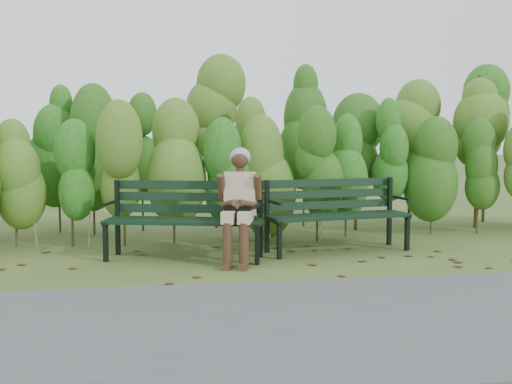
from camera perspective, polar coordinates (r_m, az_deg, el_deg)
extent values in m
plane|color=#364E20|center=(6.63, 0.48, -6.74)|extent=(80.00, 80.00, 0.00)
cube|color=#474749|center=(4.54, 5.19, -12.30)|extent=(60.00, 2.50, 0.01)
cylinder|color=#47381E|center=(7.94, -21.20, -2.19)|extent=(0.03, 0.03, 0.80)
ellipsoid|color=#186A16|center=(7.88, -21.35, 2.43)|extent=(0.64, 0.64, 1.44)
cylinder|color=#47381E|center=(7.83, -16.82, -2.16)|extent=(0.03, 0.03, 0.80)
ellipsoid|color=#186A16|center=(7.78, -16.94, 2.52)|extent=(0.64, 0.64, 1.44)
cylinder|color=#47381E|center=(7.77, -12.34, -2.11)|extent=(0.03, 0.03, 0.80)
ellipsoid|color=#186A16|center=(7.72, -12.43, 2.61)|extent=(0.64, 0.64, 1.44)
cylinder|color=#47381E|center=(7.76, -7.83, -2.05)|extent=(0.03, 0.03, 0.80)
ellipsoid|color=#186A16|center=(7.71, -7.88, 2.68)|extent=(0.64, 0.64, 1.44)
cylinder|color=#47381E|center=(7.80, -3.32, -1.98)|extent=(0.03, 0.03, 0.80)
ellipsoid|color=#186A16|center=(7.74, -3.35, 2.73)|extent=(0.64, 0.64, 1.44)
cylinder|color=#47381E|center=(7.88, 1.11, -1.89)|extent=(0.03, 0.03, 0.80)
ellipsoid|color=#186A16|center=(7.83, 1.12, 2.76)|extent=(0.64, 0.64, 1.44)
cylinder|color=#47381E|center=(8.01, 5.42, -1.80)|extent=(0.03, 0.03, 0.80)
ellipsoid|color=#186A16|center=(7.96, 5.46, 2.78)|extent=(0.64, 0.64, 1.44)
cylinder|color=#47381E|center=(8.18, 9.58, -1.70)|extent=(0.03, 0.03, 0.80)
ellipsoid|color=#186A16|center=(8.13, 9.64, 2.78)|extent=(0.64, 0.64, 1.44)
cylinder|color=#47381E|center=(8.40, 13.54, -1.60)|extent=(0.03, 0.03, 0.80)
ellipsoid|color=#186A16|center=(8.35, 13.63, 2.77)|extent=(0.64, 0.64, 1.44)
cylinder|color=#47381E|center=(8.65, 17.28, -1.50)|extent=(0.03, 0.03, 0.80)
ellipsoid|color=#186A16|center=(8.60, 17.40, 2.74)|extent=(0.64, 0.64, 1.44)
cylinder|color=#47381E|center=(8.94, 20.80, -1.39)|extent=(0.03, 0.03, 0.80)
ellipsoid|color=#186A16|center=(8.89, 20.93, 2.71)|extent=(0.64, 0.64, 1.44)
cylinder|color=#47381E|center=(8.88, -19.48, -0.42)|extent=(0.04, 0.04, 1.10)
ellipsoid|color=#225D21|center=(8.85, -19.65, 5.26)|extent=(0.70, 0.70, 1.98)
cylinder|color=#47381E|center=(8.78, -14.54, -0.35)|extent=(0.04, 0.04, 1.10)
ellipsoid|color=#225D21|center=(8.74, -14.67, 5.40)|extent=(0.70, 0.70, 1.98)
cylinder|color=#47381E|center=(8.74, -9.52, -0.28)|extent=(0.04, 0.04, 1.10)
ellipsoid|color=#225D21|center=(8.70, -9.60, 5.50)|extent=(0.70, 0.70, 1.98)
cylinder|color=#47381E|center=(8.76, -4.49, -0.21)|extent=(0.04, 0.04, 1.10)
ellipsoid|color=#225D21|center=(8.72, -4.53, 5.55)|extent=(0.70, 0.70, 1.98)
cylinder|color=#47381E|center=(8.86, 0.47, -0.14)|extent=(0.04, 0.04, 1.10)
ellipsoid|color=#225D21|center=(8.82, 0.47, 5.56)|extent=(0.70, 0.70, 1.98)
cylinder|color=#47381E|center=(9.01, 5.29, -0.07)|extent=(0.04, 0.04, 1.10)
ellipsoid|color=#225D21|center=(8.98, 5.33, 5.53)|extent=(0.70, 0.70, 1.98)
cylinder|color=#47381E|center=(9.23, 9.91, 0.00)|extent=(0.04, 0.04, 1.10)
ellipsoid|color=#225D21|center=(9.20, 9.99, 5.47)|extent=(0.70, 0.70, 1.98)
cylinder|color=#47381E|center=(9.51, 14.29, 0.06)|extent=(0.04, 0.04, 1.10)
ellipsoid|color=#225D21|center=(9.48, 14.41, 5.37)|extent=(0.70, 0.70, 1.98)
cylinder|color=#47381E|center=(9.84, 18.40, 0.12)|extent=(0.04, 0.04, 1.10)
ellipsoid|color=#225D21|center=(9.81, 18.55, 5.25)|extent=(0.70, 0.70, 1.98)
cylinder|color=#47381E|center=(10.22, 22.23, 0.18)|extent=(0.04, 0.04, 1.10)
ellipsoid|color=#225D21|center=(10.18, 22.39, 5.12)|extent=(0.70, 0.70, 1.98)
cube|color=brown|center=(6.11, -5.16, -7.76)|extent=(0.11, 0.10, 0.01)
cube|color=brown|center=(6.26, 17.02, -7.65)|extent=(0.11, 0.11, 0.01)
cube|color=brown|center=(6.12, 4.07, -7.72)|extent=(0.10, 0.11, 0.01)
cube|color=brown|center=(6.01, -18.93, -8.24)|extent=(0.10, 0.11, 0.01)
cube|color=brown|center=(7.69, 5.48, -5.09)|extent=(0.11, 0.10, 0.01)
cube|color=brown|center=(7.68, 9.32, -5.15)|extent=(0.08, 0.10, 0.01)
cube|color=brown|center=(6.44, 4.08, -7.08)|extent=(0.07, 0.09, 0.01)
cube|color=brown|center=(6.99, 18.05, -6.34)|extent=(0.10, 0.09, 0.01)
cube|color=brown|center=(6.16, 19.16, -7.91)|extent=(0.09, 0.07, 0.01)
cube|color=brown|center=(6.83, -16.81, -6.58)|extent=(0.07, 0.09, 0.01)
cube|color=brown|center=(7.97, 21.83, -5.06)|extent=(0.11, 0.11, 0.01)
cube|color=brown|center=(6.10, 2.95, -7.77)|extent=(0.11, 0.11, 0.01)
cube|color=brown|center=(6.73, -1.10, -6.53)|extent=(0.11, 0.09, 0.01)
cube|color=brown|center=(7.08, -17.63, -6.19)|extent=(0.10, 0.11, 0.01)
cube|color=brown|center=(6.32, -13.29, -7.44)|extent=(0.11, 0.11, 0.01)
cube|color=brown|center=(6.75, 8.33, -6.55)|extent=(0.09, 0.08, 0.01)
cube|color=brown|center=(7.74, 9.93, -5.08)|extent=(0.10, 0.11, 0.01)
cube|color=brown|center=(7.98, 13.00, -4.82)|extent=(0.09, 0.11, 0.01)
cube|color=brown|center=(5.91, 7.82, -8.22)|extent=(0.11, 0.11, 0.01)
cube|color=brown|center=(5.67, 4.00, -8.76)|extent=(0.11, 0.09, 0.01)
cube|color=brown|center=(7.12, -11.21, -5.98)|extent=(0.11, 0.11, 0.01)
cube|color=brown|center=(6.21, 13.90, -7.68)|extent=(0.11, 0.11, 0.01)
cube|color=brown|center=(7.72, 18.23, -5.28)|extent=(0.11, 0.11, 0.01)
cube|color=brown|center=(5.94, 16.58, -8.31)|extent=(0.09, 0.07, 0.01)
cube|color=brown|center=(6.80, -19.47, -6.71)|extent=(0.10, 0.11, 0.01)
cube|color=brown|center=(7.23, 7.44, -5.76)|extent=(0.11, 0.11, 0.01)
cube|color=brown|center=(6.60, -16.22, -6.97)|extent=(0.09, 0.08, 0.01)
cube|color=brown|center=(7.58, 17.78, -5.46)|extent=(0.07, 0.09, 0.01)
cube|color=brown|center=(7.04, -14.80, -6.19)|extent=(0.10, 0.09, 0.01)
cube|color=brown|center=(7.75, 12.89, -5.11)|extent=(0.11, 0.11, 0.01)
cube|color=brown|center=(5.96, 3.90, -8.07)|extent=(0.11, 0.11, 0.01)
cube|color=brown|center=(7.70, 21.94, -5.42)|extent=(0.10, 0.11, 0.01)
cube|color=brown|center=(5.40, -11.41, -9.56)|extent=(0.11, 0.11, 0.01)
cube|color=brown|center=(6.61, 1.14, -6.74)|extent=(0.11, 0.11, 0.01)
cube|color=brown|center=(6.19, 9.49, -7.64)|extent=(0.11, 0.11, 0.01)
cube|color=brown|center=(7.39, 16.37, -5.69)|extent=(0.10, 0.11, 0.01)
cube|color=black|center=(6.58, -7.21, -2.97)|extent=(1.73, 0.54, 0.04)
cube|color=black|center=(6.70, -6.98, -2.83)|extent=(1.73, 0.54, 0.04)
cube|color=black|center=(6.82, -6.76, -2.68)|extent=(1.73, 0.54, 0.04)
cube|color=black|center=(6.94, -6.55, -2.55)|extent=(1.73, 0.54, 0.04)
cube|color=black|center=(7.01, -6.41, -1.58)|extent=(1.72, 0.49, 0.10)
cube|color=black|center=(7.01, -6.39, -0.45)|extent=(1.72, 0.49, 0.10)
cube|color=black|center=(7.01, -6.38, 0.67)|extent=(1.72, 0.49, 0.10)
cube|color=black|center=(6.84, -14.13, -4.65)|extent=(0.06, 0.06, 0.44)
cube|color=black|center=(7.20, -13.06, -2.37)|extent=(0.06, 0.06, 0.88)
cube|color=black|center=(6.99, -13.63, -2.77)|extent=(0.17, 0.49, 0.04)
cylinder|color=black|center=(6.92, -13.80, -1.05)|extent=(0.13, 0.36, 0.04)
cube|color=black|center=(6.48, 0.11, -5.04)|extent=(0.06, 0.06, 0.44)
cube|color=black|center=(6.86, 0.43, -2.61)|extent=(0.06, 0.06, 0.88)
cube|color=black|center=(6.64, 0.26, -3.03)|extent=(0.17, 0.49, 0.04)
cylinder|color=black|center=(6.56, 0.22, -1.23)|extent=(0.13, 0.36, 0.04)
cube|color=black|center=(7.09, 8.52, -2.45)|extent=(1.73, 0.39, 0.04)
cube|color=black|center=(7.20, 8.08, -2.33)|extent=(1.73, 0.39, 0.04)
cube|color=black|center=(7.30, 7.65, -2.22)|extent=(1.73, 0.39, 0.04)
cube|color=black|center=(7.41, 7.24, -2.11)|extent=(1.73, 0.39, 0.04)
cube|color=black|center=(7.48, 6.95, -1.22)|extent=(1.73, 0.34, 0.10)
cube|color=black|center=(7.48, 6.92, -0.17)|extent=(1.73, 0.34, 0.10)
cube|color=black|center=(7.48, 6.88, 0.87)|extent=(1.73, 0.34, 0.10)
cube|color=black|center=(6.78, 2.24, -4.61)|extent=(0.06, 0.06, 0.44)
cube|color=black|center=(7.13, 1.06, -2.35)|extent=(0.06, 0.06, 0.87)
cube|color=black|center=(6.93, 1.68, -2.74)|extent=(0.13, 0.48, 0.04)
cylinder|color=black|center=(6.85, 1.82, -1.03)|extent=(0.09, 0.36, 0.03)
cube|color=black|center=(7.52, 14.20, -3.79)|extent=(0.06, 0.06, 0.44)
cube|color=black|center=(7.84, 12.60, -1.79)|extent=(0.06, 0.06, 0.87)
cube|color=black|center=(7.66, 13.45, -2.12)|extent=(0.13, 0.48, 0.04)
cylinder|color=black|center=(7.59, 13.68, -0.57)|extent=(0.09, 0.36, 0.03)
cube|color=beige|center=(6.46, -2.54, -2.32)|extent=(0.23, 0.43, 0.13)
cube|color=beige|center=(6.44, -1.01, -2.34)|extent=(0.23, 0.43, 0.13)
cylinder|color=#412A1A|center=(6.34, -2.73, -5.09)|extent=(0.13, 0.13, 0.48)
cylinder|color=#412A1A|center=(6.32, -1.17, -5.12)|extent=(0.13, 0.13, 0.48)
cube|color=#412A1A|center=(6.31, -2.82, -7.09)|extent=(0.13, 0.21, 0.06)
cube|color=#412A1A|center=(6.29, -1.24, -7.13)|extent=(0.13, 0.21, 0.06)
cube|color=beige|center=(6.68, -1.50, -0.16)|extent=(0.40, 0.32, 0.50)
cylinder|color=#412A1A|center=(6.64, -1.53, 2.06)|extent=(0.09, 0.09, 0.10)
sphere|color=#412A1A|center=(6.62, -1.54, 3.14)|extent=(0.20, 0.20, 0.20)
ellipsoid|color=gray|center=(6.65, -1.51, 3.35)|extent=(0.23, 0.22, 0.21)
cylinder|color=#412A1A|center=(6.62, -3.32, 0.50)|extent=(0.13, 0.22, 0.30)
cylinder|color=#412A1A|center=(6.57, 0.17, 0.48)|extent=(0.13, 0.22, 0.30)
cylinder|color=#412A1A|center=(6.50, -2.60, -1.16)|extent=(0.17, 0.27, 0.13)
cylinder|color=#412A1A|center=(6.47, -0.83, -1.18)|extent=(0.25, 0.22, 0.13)
sphere|color=#412A1A|center=(6.43, -1.78, -1.39)|extent=(0.11, 0.11, 0.11)
cube|color=black|center=(6.45, -1.76, -1.98)|extent=(0.31, 0.18, 0.15)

